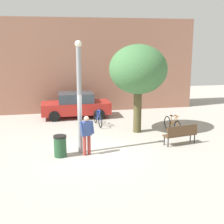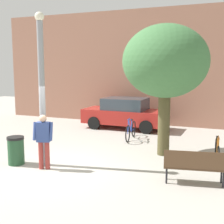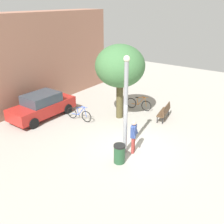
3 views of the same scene
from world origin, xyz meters
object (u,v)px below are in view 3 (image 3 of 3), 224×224
at_px(bicycle_blue, 79,114).
at_px(parked_car_red, 42,106).
at_px(trash_bin, 119,154).
at_px(plaza_tree, 120,67).
at_px(park_bench, 165,111).
at_px(bicycle_orange, 139,104).
at_px(lamppost, 126,104).
at_px(person_by_lamppost, 134,135).

height_order(bicycle_blue, parked_car_red, parked_car_red).
distance_m(parked_car_red, trash_bin, 6.85).
xyz_separation_m(plaza_tree, bicycle_blue, (-1.79, 1.76, -2.86)).
height_order(park_bench, bicycle_orange, bicycle_orange).
relative_size(lamppost, plaza_tree, 1.04).
distance_m(park_bench, bicycle_blue, 5.24).
xyz_separation_m(person_by_lamppost, bicycle_blue, (1.24, 4.62, -0.58)).
bearing_deg(plaza_tree, trash_bin, -145.84).
xyz_separation_m(park_bench, bicycle_blue, (-3.15, 4.18, -0.16)).
relative_size(park_bench, bicycle_orange, 0.92).
bearing_deg(lamppost, person_by_lamppost, -55.04).
bearing_deg(bicycle_orange, parked_car_red, 137.48).
relative_size(park_bench, trash_bin, 1.85).
xyz_separation_m(plaza_tree, trash_bin, (-4.13, -2.80, -2.79)).
relative_size(bicycle_blue, parked_car_red, 0.43).
bearing_deg(person_by_lamppost, lamppost, 124.96).
bearing_deg(plaza_tree, parked_car_red, 125.69).
bearing_deg(bicycle_blue, person_by_lamppost, -105.03).
height_order(lamppost, bicycle_orange, lamppost).
bearing_deg(bicycle_orange, person_by_lamppost, -152.54).
distance_m(plaza_tree, parked_car_red, 5.40).
xyz_separation_m(park_bench, trash_bin, (-5.49, -0.38, -0.09)).
xyz_separation_m(lamppost, park_bench, (4.62, 0.10, -1.96)).
bearing_deg(parked_car_red, plaza_tree, -54.31).
distance_m(person_by_lamppost, park_bench, 4.43).
distance_m(bicycle_orange, trash_bin, 6.44).
distance_m(lamppost, person_by_lamppost, 1.59).
relative_size(person_by_lamppost, trash_bin, 1.86).
distance_m(lamppost, bicycle_blue, 5.00).
distance_m(person_by_lamppost, plaza_tree, 4.75).
relative_size(person_by_lamppost, plaza_tree, 0.37).
height_order(plaza_tree, bicycle_orange, plaza_tree).
height_order(person_by_lamppost, park_bench, person_by_lamppost).
bearing_deg(plaza_tree, person_by_lamppost, -136.67).
bearing_deg(plaza_tree, lamppost, -142.23).
bearing_deg(parked_car_red, park_bench, -56.69).
bearing_deg(bicycle_orange, park_bench, -102.54).
bearing_deg(bicycle_blue, park_bench, -53.03).
height_order(plaza_tree, trash_bin, plaza_tree).
height_order(lamppost, plaza_tree, lamppost).
relative_size(person_by_lamppost, bicycle_blue, 0.92).
bearing_deg(bicycle_blue, parked_car_red, 115.22).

